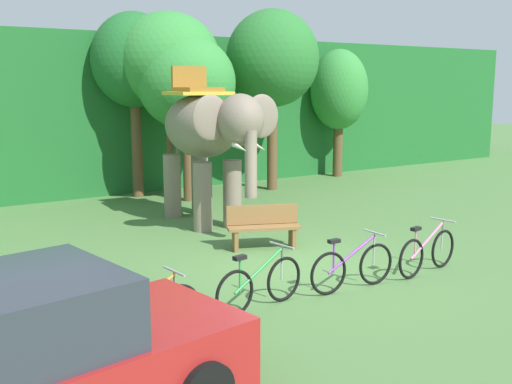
# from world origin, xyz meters

# --- Properties ---
(ground_plane) EXTENTS (80.00, 80.00, 0.00)m
(ground_plane) POSITION_xyz_m (0.00, 0.00, 0.00)
(ground_plane) COLOR #4C753D
(foliage_hedge) EXTENTS (36.00, 6.00, 4.87)m
(foliage_hedge) POSITION_xyz_m (0.00, 12.03, 2.44)
(foliage_hedge) COLOR #1E6028
(foliage_hedge) RESTS_ON ground
(tree_center_right) EXTENTS (2.49, 2.49, 5.42)m
(tree_center_right) POSITION_xyz_m (0.28, 8.45, 4.00)
(tree_center_right) COLOR brown
(tree_center_right) RESTS_ON ground
(tree_left) EXTENTS (2.99, 2.99, 5.40)m
(tree_left) POSITION_xyz_m (1.02, 7.72, 4.01)
(tree_left) COLOR brown
(tree_left) RESTS_ON ground
(tree_center_left) EXTENTS (2.78, 2.78, 4.72)m
(tree_center_left) POSITION_xyz_m (1.24, 7.02, 3.37)
(tree_center_left) COLOR brown
(tree_center_left) RESTS_ON ground
(tree_far_right) EXTENTS (2.89, 2.89, 5.64)m
(tree_far_right) POSITION_xyz_m (4.35, 7.26, 4.10)
(tree_far_right) COLOR brown
(tree_far_right) RESTS_ON ground
(tree_center) EXTENTS (2.07, 2.07, 4.59)m
(tree_center) POSITION_xyz_m (8.03, 8.31, 3.12)
(tree_center) COLOR brown
(tree_center) RESTS_ON ground
(elephant) EXTENTS (2.09, 4.18, 3.78)m
(elephant) POSITION_xyz_m (0.22, 4.05, 2.20)
(elephant) COLOR gray
(elephant) RESTS_ON ground
(bike_orange) EXTENTS (1.71, 0.52, 0.92)m
(bike_orange) POSITION_xyz_m (-3.81, -1.60, 0.39)
(bike_orange) COLOR black
(bike_orange) RESTS_ON ground
(bike_green) EXTENTS (1.70, 0.52, 0.92)m
(bike_green) POSITION_xyz_m (-1.85, -1.34, 0.39)
(bike_green) COLOR black
(bike_green) RESTS_ON ground
(bike_purple) EXTENTS (1.71, 0.52, 0.92)m
(bike_purple) POSITION_xyz_m (-0.09, -1.44, 0.39)
(bike_purple) COLOR black
(bike_purple) RESTS_ON ground
(bike_pink) EXTENTS (1.70, 0.52, 0.92)m
(bike_pink) POSITION_xyz_m (1.64, -1.51, 0.39)
(bike_pink) COLOR black
(bike_pink) RESTS_ON ground
(parked_car) EXTENTS (4.43, 2.47, 1.60)m
(parked_car) POSITION_xyz_m (-5.57, -2.96, 0.65)
(parked_car) COLOR #A51E1E
(parked_car) RESTS_ON ground
(wooden_bench) EXTENTS (1.54, 0.95, 0.89)m
(wooden_bench) POSITION_xyz_m (0.13, 1.49, 0.48)
(wooden_bench) COLOR brown
(wooden_bench) RESTS_ON ground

